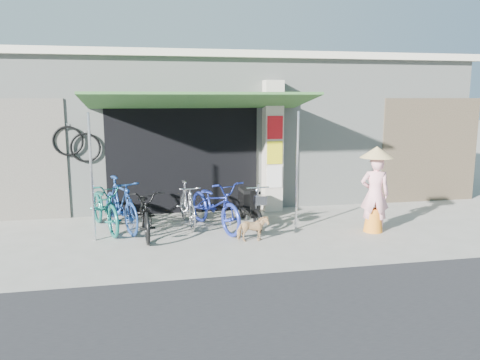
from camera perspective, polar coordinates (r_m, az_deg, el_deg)
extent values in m
plane|color=#9D988E|center=(8.62, 2.62, -7.66)|extent=(80.00, 80.00, 0.00)
cube|color=#9DA29B|center=(13.25, -2.63, 6.27)|extent=(12.00, 5.00, 3.50)
cube|color=silver|center=(13.26, -2.69, 14.19)|extent=(12.30, 5.30, 0.16)
cube|color=black|center=(10.67, -6.95, 2.59)|extent=(3.40, 0.06, 2.50)
cube|color=black|center=(10.79, -6.87, -1.09)|extent=(3.06, 0.04, 1.10)
torus|color=black|center=(10.65, -18.33, 3.77)|extent=(0.65, 0.05, 0.65)
cylinder|color=silver|center=(10.64, -18.41, 5.49)|extent=(0.02, 0.02, 0.12)
torus|color=black|center=(10.68, -20.24, 4.49)|extent=(0.65, 0.05, 0.65)
cylinder|color=silver|center=(10.68, -20.33, 6.20)|extent=(0.02, 0.02, 0.12)
cube|color=beige|center=(10.86, 3.95, 4.10)|extent=(0.42, 0.42, 3.00)
cube|color=red|center=(10.61, 4.30, 6.40)|extent=(0.36, 0.02, 0.52)
cube|color=gold|center=(10.66, 4.26, 3.34)|extent=(0.36, 0.02, 0.52)
cube|color=silver|center=(10.74, 4.22, 0.37)|extent=(0.36, 0.02, 0.50)
cube|color=#305D2A|center=(9.68, -4.89, 9.59)|extent=(4.60, 1.88, 0.35)
cylinder|color=silver|center=(8.90, -17.64, 0.25)|extent=(0.05, 0.05, 2.36)
cylinder|color=silver|center=(9.30, 6.97, 1.06)|extent=(0.05, 0.05, 2.36)
cube|color=brown|center=(12.73, 22.14, 3.36)|extent=(2.60, 0.06, 2.60)
cube|color=#6B665B|center=(11.06, -26.99, 2.09)|extent=(2.60, 0.06, 2.60)
imported|color=#166358|center=(9.69, -16.12, -3.02)|extent=(1.24, 2.00, 0.99)
imported|color=navy|center=(9.58, -14.34, -2.86)|extent=(1.15, 1.83, 1.07)
imported|color=black|center=(9.11, -11.45, -3.81)|extent=(0.75, 1.83, 0.94)
imported|color=#A1A1A5|center=(9.70, -6.44, -2.93)|extent=(0.59, 1.55, 0.91)
imported|color=navy|center=(9.39, -3.08, -2.96)|extent=(1.33, 2.05, 1.02)
imported|color=tan|center=(8.63, 1.56, -5.96)|extent=(0.57, 0.26, 0.48)
torus|color=black|center=(9.20, 2.19, -5.01)|extent=(0.11, 0.47, 0.46)
torus|color=black|center=(10.26, 0.33, -3.42)|extent=(0.11, 0.47, 0.46)
cube|color=black|center=(9.71, 1.21, -3.80)|extent=(0.24, 0.84, 0.09)
cube|color=black|center=(9.95, 0.73, -2.31)|extent=(0.26, 0.49, 0.30)
cube|color=black|center=(9.92, 0.73, -1.27)|extent=(0.24, 0.49, 0.08)
cube|color=black|center=(9.29, 1.89, -2.89)|extent=(0.20, 0.10, 0.49)
cylinder|color=silver|center=(9.07, 2.17, -0.94)|extent=(0.46, 0.06, 0.03)
cube|color=silver|center=(8.97, 2.46, -2.44)|extent=(0.24, 0.19, 0.18)
imported|color=#FFABB3|center=(9.52, 16.11, -1.66)|extent=(0.64, 0.53, 1.51)
cone|color=orange|center=(9.63, 15.95, -4.72)|extent=(0.38, 0.38, 0.46)
cone|color=tan|center=(9.39, 16.35, 3.29)|extent=(0.64, 0.64, 0.22)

